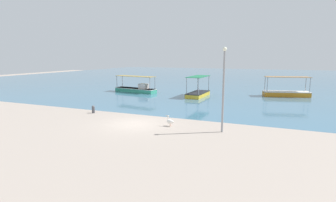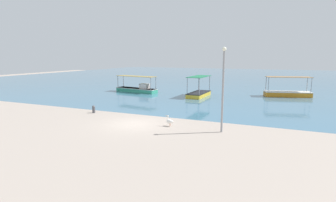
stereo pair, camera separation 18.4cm
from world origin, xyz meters
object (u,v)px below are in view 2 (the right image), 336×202
(fishing_boat_center, at_px, (137,89))
(fishing_boat_near_right, at_px, (199,93))
(pelican, at_px, (170,121))
(mooring_bollard, at_px, (94,109))
(fishing_boat_near_left, at_px, (287,93))
(lamp_post, at_px, (223,85))

(fishing_boat_center, distance_m, fishing_boat_near_right, 9.24)
(pelican, height_order, mooring_bollard, pelican)
(fishing_boat_near_right, distance_m, mooring_bollard, 14.49)
(fishing_boat_center, height_order, fishing_boat_near_left, fishing_boat_near_left)
(lamp_post, distance_m, mooring_bollard, 12.37)
(fishing_boat_near_right, bearing_deg, fishing_boat_near_left, 23.19)
(fishing_boat_center, distance_m, mooring_bollard, 14.05)
(pelican, xyz_separation_m, lamp_post, (3.82, -0.02, 2.82))
(fishing_boat_near_left, xyz_separation_m, pelican, (-8.29, -19.19, -0.13))
(fishing_boat_near_left, height_order, mooring_bollard, fishing_boat_near_left)
(fishing_boat_center, distance_m, lamp_post, 21.67)
(fishing_boat_near_right, distance_m, pelican, 14.89)
(pelican, distance_m, mooring_bollard, 8.27)
(pelican, bearing_deg, fishing_boat_center, 126.70)
(pelican, bearing_deg, fishing_boat_near_right, 98.18)
(lamp_post, bearing_deg, fishing_boat_center, 134.86)
(fishing_boat_near_right, bearing_deg, lamp_post, -68.09)
(fishing_boat_near_left, bearing_deg, lamp_post, -103.10)
(fishing_boat_center, distance_m, fishing_boat_near_left, 20.03)
(pelican, relative_size, mooring_bollard, 1.15)
(fishing_boat_near_right, xyz_separation_m, mooring_bollard, (-6.00, -13.19, -0.12))
(fishing_boat_center, xyz_separation_m, fishing_boat_near_left, (19.64, 3.97, -0.02))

